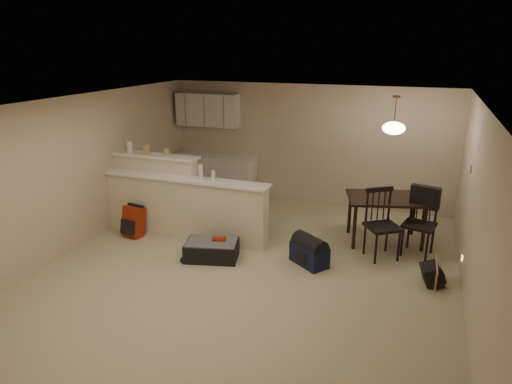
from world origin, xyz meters
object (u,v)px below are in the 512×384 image
at_px(dining_chair_far, 419,223).
at_px(suitcase, 212,250).
at_px(dining_table, 387,203).
at_px(black_daypack, 432,275).
at_px(pendant_lamp, 394,128).
at_px(dining_chair_near, 383,225).
at_px(red_backpack, 133,221).
at_px(navy_duffel, 309,254).

bearing_deg(dining_chair_far, suitcase, -144.41).
bearing_deg(dining_table, black_daypack, -74.69).
bearing_deg(pendant_lamp, dining_chair_near, -88.55).
bearing_deg(dining_chair_far, pendant_lamp, 160.20).
bearing_deg(black_daypack, dining_table, 18.48).
bearing_deg(pendant_lamp, suitcase, -146.83).
bearing_deg(red_backpack, dining_chair_far, 20.99).
bearing_deg(navy_duffel, suitcase, -131.36).
bearing_deg(dining_table, suitcase, -162.77).
bearing_deg(dining_chair_near, red_backpack, 153.94).
xyz_separation_m(dining_chair_near, dining_chair_far, (0.53, 0.31, -0.01)).
bearing_deg(suitcase, black_daypack, -8.79).
bearing_deg(dining_chair_far, red_backpack, -155.99).
distance_m(dining_table, black_daypack, 1.62).
relative_size(pendant_lamp, navy_duffel, 1.04).
xyz_separation_m(pendant_lamp, dining_chair_far, (0.55, -0.35, -1.45)).
xyz_separation_m(suitcase, red_backpack, (-1.70, 0.34, 0.13)).
height_order(navy_duffel, black_daypack, navy_duffel).
distance_m(suitcase, navy_duffel, 1.54).
bearing_deg(pendant_lamp, red_backpack, -162.87).
xyz_separation_m(suitcase, black_daypack, (3.29, 0.34, 0.01)).
bearing_deg(navy_duffel, dining_chair_far, 67.23).
height_order(pendant_lamp, navy_duffel, pendant_lamp).
bearing_deg(dining_table, dining_chair_near, -104.49).
height_order(dining_chair_near, dining_chair_far, dining_chair_near).
distance_m(dining_chair_near, suitcase, 2.74).
relative_size(dining_table, navy_duffel, 2.48).
relative_size(dining_chair_far, navy_duffel, 1.82).
distance_m(dining_chair_far, suitcase, 3.34).
xyz_separation_m(dining_chair_near, black_daypack, (0.77, -0.64, -0.41)).
height_order(dining_chair_near, black_daypack, dining_chair_near).
distance_m(dining_chair_near, dining_chair_far, 0.62).
height_order(dining_chair_far, red_backpack, dining_chair_far).
bearing_deg(dining_chair_far, black_daypack, -63.20).
bearing_deg(dining_chair_near, dining_chair_far, -4.69).
xyz_separation_m(dining_table, pendant_lamp, (0.00, 0.00, 1.28)).
bearing_deg(navy_duffel, dining_table, 88.26).
xyz_separation_m(dining_chair_near, navy_duffel, (-1.01, -0.64, -0.40)).
height_order(dining_chair_near, red_backpack, dining_chair_near).
bearing_deg(pendant_lamp, dining_table, -90.00).
bearing_deg(black_daypack, dining_chair_near, 37.65).
height_order(suitcase, red_backpack, red_backpack).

